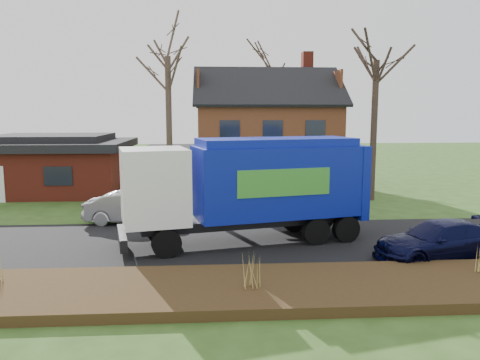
{
  "coord_description": "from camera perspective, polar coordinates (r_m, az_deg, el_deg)",
  "views": [
    {
      "loc": [
        -1.82,
        -17.9,
        5.09
      ],
      "look_at": [
        -0.49,
        2.5,
        2.14
      ],
      "focal_mm": 35.0,
      "sensor_mm": 36.0,
      "label": 1
    }
  ],
  "objects": [
    {
      "name": "mulch_verge",
      "position": [
        13.66,
        4.29,
        -13.02
      ],
      "size": [
        80.0,
        3.5,
        0.3
      ],
      "primitive_type": "cube",
      "color": "#301E10",
      "rests_on": "ground"
    },
    {
      "name": "garbage_truck",
      "position": [
        18.24,
        1.42,
        -0.38
      ],
      "size": [
        9.92,
        4.65,
        4.11
      ],
      "rotation": [
        0.0,
        0.0,
        0.23
      ],
      "color": "black",
      "rests_on": "ground"
    },
    {
      "name": "grass_clump_mid",
      "position": [
        13.14,
        1.38,
        -10.94
      ],
      "size": [
        0.35,
        0.29,
        0.97
      ],
      "color": "#A18A47",
      "rests_on": "mulch_verge"
    },
    {
      "name": "ground",
      "position": [
        18.7,
        2.01,
        -7.6
      ],
      "size": [
        120.0,
        120.0,
        0.0
      ],
      "primitive_type": "plane",
      "color": "#2B4717",
      "rests_on": "ground"
    },
    {
      "name": "main_house",
      "position": [
        32.0,
        2.22,
        6.29
      ],
      "size": [
        12.95,
        8.95,
        9.26
      ],
      "color": "beige",
      "rests_on": "ground"
    },
    {
      "name": "road",
      "position": [
        18.7,
        2.01,
        -7.57
      ],
      "size": [
        80.0,
        7.0,
        0.02
      ],
      "primitive_type": "cube",
      "color": "black",
      "rests_on": "ground"
    },
    {
      "name": "silver_sedan",
      "position": [
        22.22,
        -12.72,
        -3.3
      ],
      "size": [
        4.61,
        2.0,
        1.48
      ],
      "primitive_type": "imported",
      "rotation": [
        0.0,
        0.0,
        1.47
      ],
      "color": "#929599",
      "rests_on": "ground"
    },
    {
      "name": "tree_front_west",
      "position": [
        27.54,
        -8.88,
        17.18
      ],
      "size": [
        3.85,
        3.85,
        11.45
      ],
      "color": "#453529",
      "rests_on": "ground"
    },
    {
      "name": "tree_front_east",
      "position": [
        28.54,
        16.43,
        16.45
      ],
      "size": [
        4.14,
        4.14,
        11.49
      ],
      "color": "#3A2B23",
      "rests_on": "ground"
    },
    {
      "name": "ranch_house",
      "position": [
        32.7,
        -21.86,
        1.86
      ],
      "size": [
        9.8,
        8.2,
        3.7
      ],
      "color": "maroon",
      "rests_on": "ground"
    },
    {
      "name": "navy_wagon",
      "position": [
        17.82,
        23.06,
        -6.82
      ],
      "size": [
        4.94,
        2.78,
        1.35
      ],
      "primitive_type": "imported",
      "rotation": [
        0.0,
        0.0,
        -1.37
      ],
      "color": "black",
      "rests_on": "ground"
    },
    {
      "name": "tree_back",
      "position": [
        41.94,
        3.8,
        15.2
      ],
      "size": [
        3.87,
        3.87,
        12.26
      ],
      "color": "#382921",
      "rests_on": "ground"
    }
  ]
}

